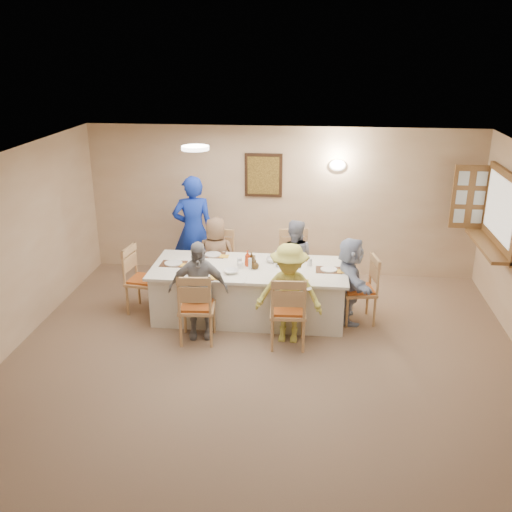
# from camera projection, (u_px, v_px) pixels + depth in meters

# --- Properties ---
(ground) EXTENTS (7.00, 7.00, 0.00)m
(ground) POSITION_uv_depth(u_px,v_px,m) (260.00, 381.00, 6.71)
(ground) COLOR brown
(room_walls) EXTENTS (7.00, 7.00, 7.00)m
(room_walls) POSITION_uv_depth(u_px,v_px,m) (260.00, 261.00, 6.18)
(room_walls) COLOR tan
(room_walls) RESTS_ON ground
(wall_picture) EXTENTS (0.62, 0.05, 0.72)m
(wall_picture) POSITION_uv_depth(u_px,v_px,m) (263.00, 175.00, 9.37)
(wall_picture) COLOR #311C11
(wall_picture) RESTS_ON room_walls
(wall_sconce) EXTENTS (0.26, 0.09, 0.18)m
(wall_sconce) POSITION_uv_depth(u_px,v_px,m) (338.00, 165.00, 9.16)
(wall_sconce) COLOR white
(wall_sconce) RESTS_ON room_walls
(ceiling_light) EXTENTS (0.36, 0.36, 0.05)m
(ceiling_light) POSITION_uv_depth(u_px,v_px,m) (195.00, 148.00, 7.35)
(ceiling_light) COLOR white
(ceiling_light) RESTS_ON room_walls
(serving_hatch) EXTENTS (0.06, 1.50, 1.15)m
(serving_hatch) POSITION_uv_depth(u_px,v_px,m) (502.00, 211.00, 8.10)
(serving_hatch) COLOR olive
(serving_hatch) RESTS_ON room_walls
(hatch_sill) EXTENTS (0.30, 1.50, 0.05)m
(hatch_sill) POSITION_uv_depth(u_px,v_px,m) (488.00, 245.00, 8.29)
(hatch_sill) COLOR olive
(hatch_sill) RESTS_ON room_walls
(shutter_door) EXTENTS (0.55, 0.04, 1.00)m
(shutter_door) POSITION_uv_depth(u_px,v_px,m) (470.00, 197.00, 8.83)
(shutter_door) COLOR olive
(shutter_door) RESTS_ON room_walls
(dining_table) EXTENTS (2.76, 1.17, 0.76)m
(dining_table) POSITION_uv_depth(u_px,v_px,m) (249.00, 291.00, 8.21)
(dining_table) COLOR white
(dining_table) RESTS_ON ground
(chair_back_left) EXTENTS (0.53, 0.53, 1.00)m
(chair_back_left) POSITION_uv_depth(u_px,v_px,m) (218.00, 262.00, 8.98)
(chair_back_left) COLOR tan
(chair_back_left) RESTS_ON ground
(chair_back_right) EXTENTS (0.55, 0.55, 1.03)m
(chair_back_right) POSITION_uv_depth(u_px,v_px,m) (294.00, 264.00, 8.85)
(chair_back_right) COLOR tan
(chair_back_right) RESTS_ON ground
(chair_front_left) EXTENTS (0.52, 0.52, 1.00)m
(chair_front_left) POSITION_uv_depth(u_px,v_px,m) (197.00, 306.00, 7.49)
(chair_front_left) COLOR tan
(chair_front_left) RESTS_ON ground
(chair_front_right) EXTENTS (0.51, 0.51, 1.01)m
(chair_front_right) POSITION_uv_depth(u_px,v_px,m) (288.00, 310.00, 7.36)
(chair_front_right) COLOR tan
(chair_front_right) RESTS_ON ground
(chair_left_end) EXTENTS (0.54, 0.54, 0.99)m
(chair_left_end) POSITION_uv_depth(u_px,v_px,m) (144.00, 280.00, 8.33)
(chair_left_end) COLOR tan
(chair_left_end) RESTS_ON ground
(chair_right_end) EXTENTS (0.55, 0.55, 0.98)m
(chair_right_end) POSITION_uv_depth(u_px,v_px,m) (359.00, 289.00, 8.02)
(chair_right_end) COLOR tan
(chair_right_end) RESTS_ON ground
(diner_back_left) EXTENTS (0.62, 0.41, 1.27)m
(diner_back_left) POSITION_uv_depth(u_px,v_px,m) (216.00, 257.00, 8.82)
(diner_back_left) COLOR brown
(diner_back_left) RESTS_ON ground
(diner_back_right) EXTENTS (0.64, 0.51, 1.27)m
(diner_back_right) POSITION_uv_depth(u_px,v_px,m) (294.00, 260.00, 8.70)
(diner_back_right) COLOR #898FA3
(diner_back_right) RESTS_ON ground
(diner_front_left) EXTENTS (0.87, 0.52, 1.35)m
(diner_front_left) POSITION_uv_depth(u_px,v_px,m) (198.00, 290.00, 7.54)
(diner_front_left) COLOR gray
(diner_front_left) RESTS_ON ground
(diner_front_right) EXTENTS (0.96, 0.65, 1.36)m
(diner_front_right) POSITION_uv_depth(u_px,v_px,m) (289.00, 293.00, 7.41)
(diner_front_right) COLOR #D1CD53
(diner_front_right) RESTS_ON ground
(diner_right_end) EXTENTS (1.29, 0.77, 1.25)m
(diner_right_end) POSITION_uv_depth(u_px,v_px,m) (350.00, 280.00, 7.98)
(diner_right_end) COLOR #A7B4D2
(diner_right_end) RESTS_ON ground
(caregiver) EXTENTS (0.88, 0.76, 1.80)m
(caregiver) POSITION_uv_depth(u_px,v_px,m) (193.00, 230.00, 9.21)
(caregiver) COLOR #1431B2
(caregiver) RESTS_ON ground
(placemat_fl) EXTENTS (0.37, 0.27, 0.01)m
(placemat_fl) POSITION_uv_depth(u_px,v_px,m) (202.00, 276.00, 7.75)
(placemat_fl) COLOR #472B19
(placemat_fl) RESTS_ON dining_table
(plate_fl) EXTENTS (0.23, 0.23, 0.01)m
(plate_fl) POSITION_uv_depth(u_px,v_px,m) (202.00, 276.00, 7.74)
(plate_fl) COLOR white
(plate_fl) RESTS_ON dining_table
(napkin_fl) EXTENTS (0.14, 0.14, 0.01)m
(napkin_fl) POSITION_uv_depth(u_px,v_px,m) (214.00, 278.00, 7.68)
(napkin_fl) COLOR gold
(napkin_fl) RESTS_ON dining_table
(placemat_fr) EXTENTS (0.34, 0.25, 0.01)m
(placemat_fr) POSITION_uv_depth(u_px,v_px,m) (290.00, 280.00, 7.63)
(placemat_fr) COLOR #472B19
(placemat_fr) RESTS_ON dining_table
(plate_fr) EXTENTS (0.25, 0.25, 0.02)m
(plate_fr) POSITION_uv_depth(u_px,v_px,m) (290.00, 279.00, 7.62)
(plate_fr) COLOR white
(plate_fr) RESTS_ON dining_table
(napkin_fr) EXTENTS (0.14, 0.14, 0.01)m
(napkin_fr) POSITION_uv_depth(u_px,v_px,m) (303.00, 282.00, 7.56)
(napkin_fr) COLOR gold
(napkin_fr) RESTS_ON dining_table
(placemat_bl) EXTENTS (0.36, 0.27, 0.01)m
(placemat_bl) POSITION_uv_depth(u_px,v_px,m) (213.00, 255.00, 8.53)
(placemat_bl) COLOR #472B19
(placemat_bl) RESTS_ON dining_table
(plate_bl) EXTENTS (0.25, 0.25, 0.02)m
(plate_bl) POSITION_uv_depth(u_px,v_px,m) (213.00, 254.00, 8.53)
(plate_bl) COLOR white
(plate_bl) RESTS_ON dining_table
(napkin_bl) EXTENTS (0.13, 0.13, 0.01)m
(napkin_bl) POSITION_uv_depth(u_px,v_px,m) (224.00, 256.00, 8.46)
(napkin_bl) COLOR gold
(napkin_bl) RESTS_ON dining_table
(placemat_br) EXTENTS (0.33, 0.24, 0.01)m
(placemat_br) POSITION_uv_depth(u_px,v_px,m) (293.00, 258.00, 8.41)
(placemat_br) COLOR #472B19
(placemat_br) RESTS_ON dining_table
(plate_br) EXTENTS (0.25, 0.25, 0.02)m
(plate_br) POSITION_uv_depth(u_px,v_px,m) (293.00, 257.00, 8.41)
(plate_br) COLOR white
(plate_br) RESTS_ON dining_table
(napkin_br) EXTENTS (0.15, 0.15, 0.01)m
(napkin_br) POSITION_uv_depth(u_px,v_px,m) (305.00, 259.00, 8.34)
(napkin_br) COLOR gold
(napkin_br) RESTS_ON dining_table
(placemat_le) EXTENTS (0.37, 0.27, 0.01)m
(placemat_le) POSITION_uv_depth(u_px,v_px,m) (173.00, 264.00, 8.19)
(placemat_le) COLOR #472B19
(placemat_le) RESTS_ON dining_table
(plate_le) EXTENTS (0.26, 0.26, 0.02)m
(plate_le) POSITION_uv_depth(u_px,v_px,m) (173.00, 263.00, 8.19)
(plate_le) COLOR white
(plate_le) RESTS_ON dining_table
(napkin_le) EXTENTS (0.13, 0.13, 0.01)m
(napkin_le) POSITION_uv_depth(u_px,v_px,m) (185.00, 265.00, 8.12)
(napkin_le) COLOR gold
(napkin_le) RESTS_ON dining_table
(placemat_re) EXTENTS (0.36, 0.27, 0.01)m
(placemat_re) POSITION_uv_depth(u_px,v_px,m) (329.00, 270.00, 7.97)
(placemat_re) COLOR #472B19
(placemat_re) RESTS_ON dining_table
(plate_re) EXTENTS (0.23, 0.23, 0.01)m
(plate_re) POSITION_uv_depth(u_px,v_px,m) (329.00, 269.00, 7.96)
(plate_re) COLOR white
(plate_re) RESTS_ON dining_table
(napkin_re) EXTENTS (0.13, 0.13, 0.01)m
(napkin_re) POSITION_uv_depth(u_px,v_px,m) (342.00, 271.00, 7.90)
(napkin_re) COLOR gold
(napkin_re) RESTS_ON dining_table
(teacup_a) EXTENTS (0.21, 0.21, 0.09)m
(teacup_a) POSITION_uv_depth(u_px,v_px,m) (191.00, 270.00, 7.86)
(teacup_a) COLOR white
(teacup_a) RESTS_ON dining_table
(teacup_b) EXTENTS (0.09, 0.09, 0.07)m
(teacup_b) POSITION_uv_depth(u_px,v_px,m) (278.00, 253.00, 8.49)
(teacup_b) COLOR white
(teacup_b) RESTS_ON dining_table
(bowl_a) EXTENTS (0.33, 0.33, 0.05)m
(bowl_a) POSITION_uv_depth(u_px,v_px,m) (231.00, 271.00, 7.86)
(bowl_a) COLOR white
(bowl_a) RESTS_ON dining_table
(bowl_b) EXTENTS (0.30, 0.30, 0.06)m
(bowl_b) POSITION_uv_depth(u_px,v_px,m) (273.00, 260.00, 8.26)
(bowl_b) COLOR white
(bowl_b) RESTS_ON dining_table
(condiment_ketchup) EXTENTS (0.14, 0.14, 0.23)m
(condiment_ketchup) POSITION_uv_depth(u_px,v_px,m) (248.00, 258.00, 8.08)
(condiment_ketchup) COLOR red
(condiment_ketchup) RESTS_ON dining_table
(condiment_brown) EXTENTS (0.13, 0.13, 0.20)m
(condiment_brown) POSITION_uv_depth(u_px,v_px,m) (252.00, 258.00, 8.12)
(condiment_brown) COLOR #3D2A10
(condiment_brown) RESTS_ON dining_table
(condiment_malt) EXTENTS (0.18, 0.18, 0.14)m
(condiment_malt) POSITION_uv_depth(u_px,v_px,m) (255.00, 264.00, 7.99)
(condiment_malt) COLOR #3D2A10
(condiment_malt) RESTS_ON dining_table
(drinking_glass) EXTENTS (0.07, 0.07, 0.11)m
(drinking_glass) POSITION_uv_depth(u_px,v_px,m) (239.00, 262.00, 8.12)
(drinking_glass) COLOR silver
(drinking_glass) RESTS_ON dining_table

